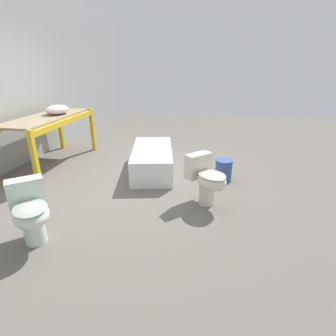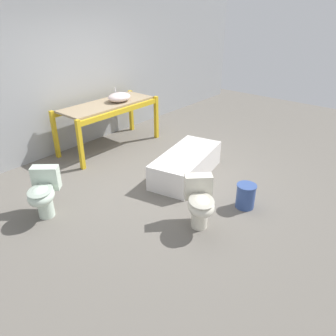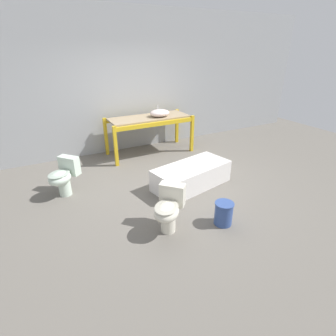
# 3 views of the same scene
# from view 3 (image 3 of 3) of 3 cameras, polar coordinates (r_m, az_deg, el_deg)

# --- Properties ---
(ground_plane) EXTENTS (12.00, 12.00, 0.00)m
(ground_plane) POSITION_cam_3_polar(r_m,az_deg,el_deg) (5.02, -0.54, -3.25)
(ground_plane) COLOR #666059
(warehouse_wall_rear) EXTENTS (10.80, 0.08, 3.20)m
(warehouse_wall_rear) POSITION_cam_3_polar(r_m,az_deg,el_deg) (6.47, -9.87, 17.79)
(warehouse_wall_rear) COLOR #9EA0A3
(warehouse_wall_rear) RESTS_ON ground_plane
(shelving_rack) EXTENTS (1.98, 0.82, 0.89)m
(shelving_rack) POSITION_cam_3_polar(r_m,az_deg,el_deg) (6.23, -4.10, 9.94)
(shelving_rack) COLOR gold
(shelving_rack) RESTS_ON ground_plane
(sink_basin) EXTENTS (0.47, 0.38, 0.25)m
(sink_basin) POSITION_cam_3_polar(r_m,az_deg,el_deg) (6.19, -1.82, 11.89)
(sink_basin) COLOR silver
(sink_basin) RESTS_ON shelving_rack
(bathtub_main) EXTENTS (1.56, 0.93, 0.41)m
(bathtub_main) POSITION_cam_3_polar(r_m,az_deg,el_deg) (4.84, 5.15, -1.36)
(bathtub_main) COLOR white
(bathtub_main) RESTS_ON ground_plane
(toilet_near) EXTENTS (0.63, 0.63, 0.65)m
(toilet_near) POSITION_cam_3_polar(r_m,az_deg,el_deg) (3.62, 0.10, -8.83)
(toilet_near) COLOR silver
(toilet_near) RESTS_ON ground_plane
(toilet_far) EXTENTS (0.64, 0.62, 0.65)m
(toilet_far) POSITION_cam_3_polar(r_m,az_deg,el_deg) (4.83, -21.82, -1.62)
(toilet_far) COLOR silver
(toilet_far) RESTS_ON ground_plane
(bucket_white) EXTENTS (0.28, 0.28, 0.35)m
(bucket_white) POSITION_cam_3_polar(r_m,az_deg,el_deg) (3.93, 12.01, -9.55)
(bucket_white) COLOR #334C8C
(bucket_white) RESTS_ON ground_plane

